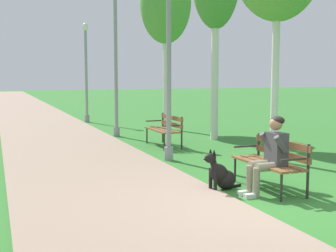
% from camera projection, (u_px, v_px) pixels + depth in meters
% --- Properties ---
extents(ground_plane, '(120.00, 120.00, 0.00)m').
position_uv_depth(ground_plane, '(268.00, 205.00, 6.54)').
color(ground_plane, '#33752D').
extents(paved_path, '(3.22, 60.00, 0.04)m').
position_uv_depth(paved_path, '(24.00, 106.00, 28.07)').
color(paved_path, gray).
rests_on(paved_path, ground).
extents(park_bench_near, '(0.55, 1.50, 0.85)m').
position_uv_depth(park_bench_near, '(272.00, 159.00, 7.38)').
color(park_bench_near, brown).
rests_on(park_bench_near, ground).
extents(park_bench_mid, '(0.55, 1.50, 0.85)m').
position_uv_depth(park_bench_mid, '(165.00, 127.00, 12.00)').
color(park_bench_mid, brown).
rests_on(park_bench_mid, ground).
extents(person_seated_on_near_bench, '(0.74, 0.49, 1.25)m').
position_uv_depth(person_seated_on_near_bench, '(270.00, 152.00, 7.06)').
color(person_seated_on_near_bench, gray).
rests_on(person_seated_on_near_bench, ground).
extents(dog_black, '(0.82, 0.38, 0.71)m').
position_uv_depth(dog_black, '(221.00, 175.00, 7.37)').
color(dog_black, black).
rests_on(dog_black, ground).
extents(lamp_post_near, '(0.24, 0.24, 4.12)m').
position_uv_depth(lamp_post_near, '(169.00, 65.00, 9.81)').
color(lamp_post_near, gray).
rests_on(lamp_post_near, ground).
extents(lamp_post_mid, '(0.24, 0.24, 4.66)m').
position_uv_depth(lamp_post_mid, '(116.00, 59.00, 13.80)').
color(lamp_post_mid, gray).
rests_on(lamp_post_mid, ground).
extents(lamp_post_far, '(0.24, 0.24, 4.04)m').
position_uv_depth(lamp_post_far, '(86.00, 71.00, 18.24)').
color(lamp_post_far, gray).
rests_on(lamp_post_far, ground).
extents(birch_tree_fourth, '(1.80, 1.81, 5.92)m').
position_uv_depth(birch_tree_fourth, '(165.00, 3.00, 15.59)').
color(birch_tree_fourth, silver).
rests_on(birch_tree_fourth, ground).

